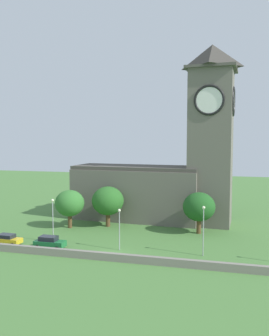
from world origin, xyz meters
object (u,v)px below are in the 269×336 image
Objects in this scene: car_green at (50,242)px; tree_riverside_east at (199,207)px; streetlamp_east_mid at (203,223)px; car_yellow at (7,239)px; tree_churchyard at (108,201)px; streetlamp_central at (119,222)px; church at (168,168)px; tree_by_tower at (70,203)px; streetlamp_west_mid at (53,214)px.

tree_riverside_east is (21.04, 14.46, 3.74)m from car_green.
car_yellow is at bearing -175.67° from streetlamp_east_mid.
tree_churchyard reaches higher than car_green.
tree_churchyard is at bearing 115.56° from streetlamp_central.
church reaches higher than tree_by_tower.
tree_by_tower is (4.90, 12.34, 3.76)m from car_yellow.
tree_churchyard is (11.40, 15.11, 4.01)m from car_yellow.
tree_by_tower is 7.07m from tree_churchyard.
tree_riverside_east is (6.75, -8.20, -6.07)m from church.
streetlamp_central is at bearing -100.53° from church.
streetlamp_central is (17.78, 1.78, 3.38)m from car_yellow.
car_yellow is 0.72× the size of streetlamp_central.
car_green is at bearing -122.23° from church.
streetlamp_west_mid is at bearing 174.69° from streetlamp_central.
streetlamp_west_mid is (-15.22, -19.69, -6.08)m from church.
church is 7.26× the size of car_green.
streetlamp_east_mid is (22.63, 2.41, 3.80)m from car_green.
streetlamp_east_mid is (12.21, 0.50, 0.54)m from streetlamp_central.
tree_churchyard is at bearing 52.96° from car_yellow.
streetlamp_west_mid is 0.98× the size of streetlamp_east_mid.
tree_by_tower is at bearing 158.13° from streetlamp_east_mid.
streetlamp_east_mid reaches higher than car_yellow.
car_green is at bearing -145.50° from tree_riverside_east.
streetlamp_west_mid is 0.97× the size of tree_riverside_east.
car_yellow is 0.63× the size of tree_by_tower.
streetlamp_west_mid is at bearing -80.99° from tree_by_tower.
car_green is (7.35, -0.14, 0.12)m from car_yellow.
tree_by_tower is at bearing 140.63° from streetlamp_central.
car_yellow is at bearing -153.23° from tree_riverside_east.
streetlamp_central is (10.43, 1.91, 3.26)m from car_green.
tree_by_tower is at bearing -175.17° from tree_riverside_east.
tree_churchyard is (-10.23, -7.41, -5.91)m from church.
tree_churchyard reaches higher than streetlamp_central.
church is at bearing 112.41° from streetlamp_east_mid.
car_yellow is at bearing -127.04° from tree_churchyard.
car_green is 25.80m from tree_riverside_east.
streetlamp_central is (11.37, -1.06, -0.47)m from streetlamp_west_mid.
tree_by_tower reaches higher than streetlamp_central.
streetlamp_east_mid reaches higher than tree_by_tower.
church is 7.62× the size of car_yellow.
tree_by_tower is 0.93× the size of tree_churchyard.
streetlamp_east_mid reaches higher than streetlamp_central.
tree_riverside_east reaches higher than car_green.
tree_by_tower is at bearing 101.10° from car_green.
streetlamp_central is 0.87× the size of streetlamp_east_mid.
streetlamp_central is 0.86× the size of tree_riverside_east.
car_yellow is 0.64× the size of streetlamp_west_mid.
tree_churchyard is (4.05, 15.24, 3.90)m from car_green.
streetlamp_east_mid is at bearing -1.36° from streetlamp_west_mid.
tree_riverside_east is (10.61, 12.55, 0.47)m from streetlamp_central.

